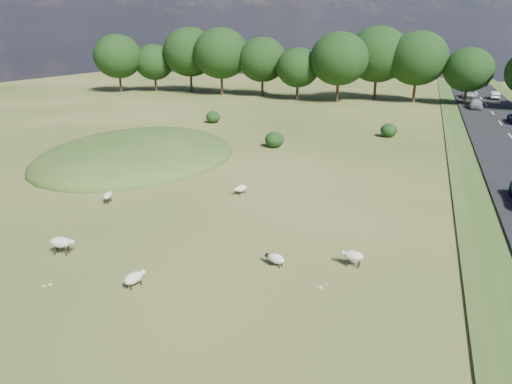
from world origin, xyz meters
TOP-DOWN VIEW (x-y plane):
  - ground at (0.00, 20.00)m, footprint 160.00×160.00m
  - mound at (-12.00, 12.00)m, footprint 16.00×20.00m
  - treeline at (-1.06, 55.44)m, footprint 96.28×14.66m
  - shrubs at (-2.31, 25.65)m, footprint 22.66×11.46m
  - sheep_0 at (5.48, -2.89)m, footprint 1.10×0.67m
  - sheep_1 at (8.86, -1.72)m, footprint 1.11×0.55m
  - sheep_2 at (-7.14, 1.45)m, footprint 0.63×1.03m
  - sheep_3 at (0.40, -6.71)m, footprint 0.73×1.19m
  - sheep_4 at (0.19, 5.97)m, footprint 0.82×1.13m
  - sheep_5 at (-4.69, -5.34)m, footprint 1.30×0.78m
  - car_0 at (21.90, 86.69)m, footprint 2.16×5.31m
  - car_2 at (18.10, 64.43)m, footprint 2.27×4.92m
  - car_4 at (21.90, 64.09)m, footprint 1.31×3.76m
  - car_5 at (18.10, 51.47)m, footprint 1.68×4.18m

SIDE VIEW (x-z plane):
  - ground at x=0.00m, z-range 0.00..0.00m
  - mound at x=-12.00m, z-range -2.00..2.00m
  - sheep_0 at x=5.48m, z-range 0.08..0.69m
  - sheep_4 at x=0.19m, z-range 0.08..0.71m
  - sheep_3 at x=0.40m, z-range 0.09..0.75m
  - sheep_2 at x=-7.14m, z-range 0.14..0.86m
  - sheep_1 at x=8.86m, z-range 0.16..0.95m
  - sheep_5 at x=-4.69m, z-range 0.18..1.08m
  - shrubs at x=-2.31m, z-range -0.02..1.47m
  - car_4 at x=21.90m, z-range 0.25..1.49m
  - car_2 at x=18.10m, z-range 0.25..1.62m
  - car_5 at x=18.10m, z-range 0.25..1.68m
  - car_0 at x=21.90m, z-range 0.25..1.79m
  - treeline at x=-1.06m, z-range 0.72..12.41m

